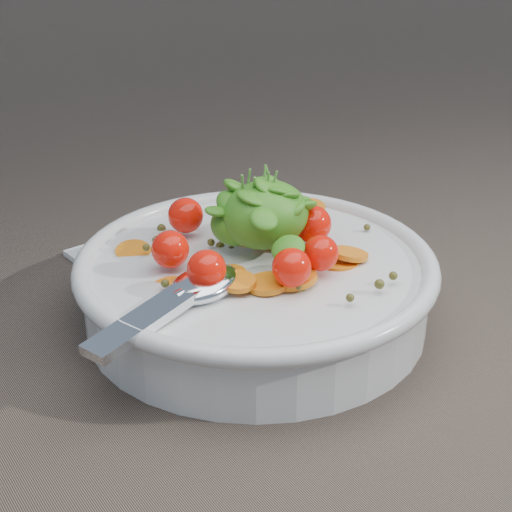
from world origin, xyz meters
TOP-DOWN VIEW (x-y plane):
  - ground at (0.00, 0.00)m, footprint 6.00×6.00m
  - bowl at (0.03, 0.02)m, footprint 0.29×0.27m
  - napkin at (0.02, 0.15)m, footprint 0.15×0.13m

SIDE VIEW (x-z plane):
  - ground at x=0.00m, z-range 0.00..0.00m
  - napkin at x=0.02m, z-range 0.00..0.01m
  - bowl at x=0.03m, z-range -0.03..0.09m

